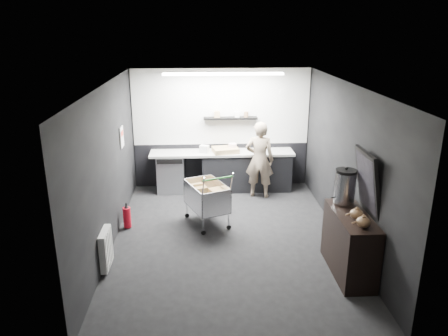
{
  "coord_description": "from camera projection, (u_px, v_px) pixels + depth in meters",
  "views": [
    {
      "loc": [
        -0.45,
        -6.92,
        3.62
      ],
      "look_at": [
        -0.06,
        0.4,
        1.19
      ],
      "focal_mm": 35.0,
      "sensor_mm": 36.0,
      "label": 1
    }
  ],
  "objects": [
    {
      "name": "wall_left",
      "position": [
        108.0,
        168.0,
        7.2
      ],
      "size": [
        0.0,
        5.5,
        5.5
      ],
      "primitive_type": "plane",
      "rotation": [
        1.57,
        0.0,
        1.57
      ],
      "color": "black",
      "rests_on": "floor"
    },
    {
      "name": "cardboard_box",
      "position": [
        225.0,
        150.0,
        9.67
      ],
      "size": [
        0.61,
        0.51,
        0.11
      ],
      "primitive_type": "cube",
      "rotation": [
        0.0,
        0.0,
        0.19
      ],
      "color": "#A48757",
      "rests_on": "prep_counter"
    },
    {
      "name": "floor",
      "position": [
        229.0,
        239.0,
        7.72
      ],
      "size": [
        5.5,
        5.5,
        0.0
      ],
      "primitive_type": "plane",
      "color": "black",
      "rests_on": "ground"
    },
    {
      "name": "floating_shelf",
      "position": [
        230.0,
        118.0,
        9.7
      ],
      "size": [
        1.2,
        0.22,
        0.04
      ],
      "primitive_type": "cube",
      "color": "black",
      "rests_on": "wall_back"
    },
    {
      "name": "wall_right",
      "position": [
        346.0,
        164.0,
        7.4
      ],
      "size": [
        0.0,
        5.5,
        5.5
      ],
      "primitive_type": "plane",
      "rotation": [
        1.57,
        0.0,
        -1.57
      ],
      "color": "black",
      "rests_on": "floor"
    },
    {
      "name": "kitchen_wall_panel",
      "position": [
        221.0,
        107.0,
        9.73
      ],
      "size": [
        3.95,
        0.02,
        1.7
      ],
      "primitive_type": "cube",
      "color": "silver",
      "rests_on": "wall_back"
    },
    {
      "name": "white_container",
      "position": [
        204.0,
        149.0,
        9.64
      ],
      "size": [
        0.22,
        0.2,
        0.16
      ],
      "primitive_type": "cube",
      "rotation": [
        0.0,
        0.0,
        -0.36
      ],
      "color": "silver",
      "rests_on": "prep_counter"
    },
    {
      "name": "wall_clock",
      "position": [
        284.0,
        93.0,
        9.69
      ],
      "size": [
        0.2,
        0.03,
        0.2
      ],
      "primitive_type": "cylinder",
      "rotation": [
        1.57,
        0.0,
        0.0
      ],
      "color": "silver",
      "rests_on": "wall_back"
    },
    {
      "name": "ceiling",
      "position": [
        229.0,
        85.0,
        6.87
      ],
      "size": [
        5.5,
        5.5,
        0.0
      ],
      "primitive_type": "plane",
      "rotation": [
        3.14,
        0.0,
        0.0
      ],
      "color": "white",
      "rests_on": "wall_back"
    },
    {
      "name": "person",
      "position": [
        260.0,
        160.0,
        9.36
      ],
      "size": [
        0.69,
        0.54,
        1.68
      ],
      "primitive_type": "imported",
      "rotation": [
        0.0,
        0.0,
        2.89
      ],
      "color": "#BDAF95",
      "rests_on": "floor"
    },
    {
      "name": "dado_panel",
      "position": [
        221.0,
        165.0,
        10.15
      ],
      "size": [
        3.95,
        0.02,
        1.0
      ],
      "primitive_type": "cube",
      "color": "black",
      "rests_on": "wall_back"
    },
    {
      "name": "prep_counter",
      "position": [
        228.0,
        170.0,
        9.88
      ],
      "size": [
        3.2,
        0.61,
        0.9
      ],
      "color": "black",
      "rests_on": "floor"
    },
    {
      "name": "fire_extinguisher",
      "position": [
        127.0,
        217.0,
        8.06
      ],
      "size": [
        0.14,
        0.14,
        0.47
      ],
      "color": "red",
      "rests_on": "floor"
    },
    {
      "name": "pink_tub",
      "position": [
        232.0,
        148.0,
        9.71
      ],
      "size": [
        0.19,
        0.19,
        0.19
      ],
      "primitive_type": "cylinder",
      "color": "white",
      "rests_on": "prep_counter"
    },
    {
      "name": "ceiling_strip",
      "position": [
        223.0,
        74.0,
        8.63
      ],
      "size": [
        2.4,
        0.2,
        0.04
      ],
      "primitive_type": "cube",
      "color": "white",
      "rests_on": "ceiling"
    },
    {
      "name": "wall_back",
      "position": [
        221.0,
        129.0,
        9.9
      ],
      "size": [
        5.5,
        0.0,
        5.5
      ],
      "primitive_type": "plane",
      "rotation": [
        1.57,
        0.0,
        0.0
      ],
      "color": "black",
      "rests_on": "floor"
    },
    {
      "name": "shopping_cart",
      "position": [
        207.0,
        198.0,
        8.16
      ],
      "size": [
        0.93,
        1.2,
        1.08
      ],
      "color": "silver",
      "rests_on": "floor"
    },
    {
      "name": "poster_red_band",
      "position": [
        122.0,
        133.0,
        8.34
      ],
      "size": [
        0.02,
        0.22,
        0.1
      ],
      "primitive_type": "cube",
      "color": "red",
      "rests_on": "poster"
    },
    {
      "name": "poster",
      "position": [
        122.0,
        137.0,
        8.37
      ],
      "size": [
        0.02,
        0.3,
        0.4
      ],
      "primitive_type": "cube",
      "color": "silver",
      "rests_on": "wall_left"
    },
    {
      "name": "wall_front",
      "position": [
        245.0,
        246.0,
        4.69
      ],
      "size": [
        5.5,
        0.0,
        5.5
      ],
      "primitive_type": "plane",
      "rotation": [
        -1.57,
        0.0,
        0.0
      ],
      "color": "black",
      "rests_on": "floor"
    },
    {
      "name": "radiator",
      "position": [
        106.0,
        249.0,
        6.66
      ],
      "size": [
        0.1,
        0.5,
        0.6
      ],
      "primitive_type": "cube",
      "color": "silver",
      "rests_on": "wall_left"
    },
    {
      "name": "sideboard",
      "position": [
        350.0,
        235.0,
        6.53
      ],
      "size": [
        0.55,
        1.28,
        1.91
      ],
      "color": "black",
      "rests_on": "floor"
    }
  ]
}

